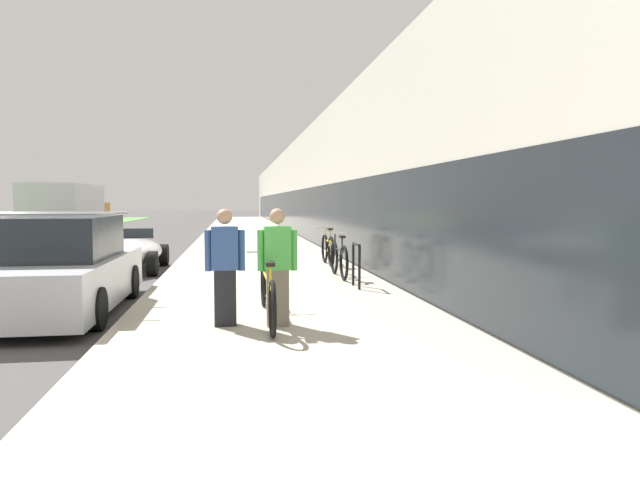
{
  "coord_description": "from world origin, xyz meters",
  "views": [
    {
      "loc": [
        5.19,
        -6.38,
        1.77
      ],
      "look_at": [
        7.89,
        11.41,
        0.56
      ],
      "focal_mm": 32.0,
      "sensor_mm": 36.0,
      "label": 1
    }
  ],
  "objects_px": {
    "person_bystander": "(225,267)",
    "cruiser_bike_nearest": "(339,259)",
    "cruiser_bike_middle": "(328,249)",
    "parked_sedan_curbside": "(57,270)",
    "vintage_roadster_curbside": "(128,253)",
    "tandem_bicycle": "(267,293)",
    "person_rider": "(278,267)",
    "bike_rack_hoop": "(356,261)",
    "moving_truck": "(68,212)"
  },
  "relations": [
    {
      "from": "tandem_bicycle",
      "to": "person_rider",
      "type": "height_order",
      "value": "person_rider"
    },
    {
      "from": "bike_rack_hoop",
      "to": "vintage_roadster_curbside",
      "type": "height_order",
      "value": "vintage_roadster_curbside"
    },
    {
      "from": "tandem_bicycle",
      "to": "person_rider",
      "type": "distance_m",
      "value": 0.55
    },
    {
      "from": "cruiser_bike_nearest",
      "to": "bike_rack_hoop",
      "type": "bearing_deg",
      "value": -88.15
    },
    {
      "from": "person_rider",
      "to": "cruiser_bike_nearest",
      "type": "bearing_deg",
      "value": 70.11
    },
    {
      "from": "tandem_bicycle",
      "to": "cruiser_bike_nearest",
      "type": "relative_size",
      "value": 1.48
    },
    {
      "from": "vintage_roadster_curbside",
      "to": "moving_truck",
      "type": "height_order",
      "value": "moving_truck"
    },
    {
      "from": "tandem_bicycle",
      "to": "vintage_roadster_curbside",
      "type": "xyz_separation_m",
      "value": [
        -3.11,
        7.31,
        -0.06
      ]
    },
    {
      "from": "vintage_roadster_curbside",
      "to": "moving_truck",
      "type": "xyz_separation_m",
      "value": [
        -4.88,
        12.57,
        0.84
      ]
    },
    {
      "from": "person_bystander",
      "to": "cruiser_bike_nearest",
      "type": "height_order",
      "value": "person_bystander"
    },
    {
      "from": "tandem_bicycle",
      "to": "parked_sedan_curbside",
      "type": "height_order",
      "value": "parked_sedan_curbside"
    },
    {
      "from": "person_rider",
      "to": "cruiser_bike_middle",
      "type": "distance_m",
      "value": 7.29
    },
    {
      "from": "person_rider",
      "to": "person_bystander",
      "type": "distance_m",
      "value": 0.69
    },
    {
      "from": "cruiser_bike_middle",
      "to": "bike_rack_hoop",
      "type": "bearing_deg",
      "value": -91.59
    },
    {
      "from": "bike_rack_hoop",
      "to": "vintage_roadster_curbside",
      "type": "xyz_separation_m",
      "value": [
        -4.95,
        4.57,
        -0.19
      ]
    },
    {
      "from": "person_rider",
      "to": "moving_truck",
      "type": "xyz_separation_m",
      "value": [
        -8.1,
        20.25,
        0.39
      ]
    },
    {
      "from": "tandem_bicycle",
      "to": "cruiser_bike_middle",
      "type": "relative_size",
      "value": 1.55
    },
    {
      "from": "cruiser_bike_nearest",
      "to": "person_bystander",
      "type": "bearing_deg",
      "value": -117.5
    },
    {
      "from": "tandem_bicycle",
      "to": "cruiser_bike_middle",
      "type": "bearing_deg",
      "value": 73.74
    },
    {
      "from": "cruiser_bike_middle",
      "to": "person_rider",
      "type": "bearing_deg",
      "value": -104.6
    },
    {
      "from": "moving_truck",
      "to": "parked_sedan_curbside",
      "type": "bearing_deg",
      "value": -75.26
    },
    {
      "from": "cruiser_bike_middle",
      "to": "parked_sedan_curbside",
      "type": "height_order",
      "value": "parked_sedan_curbside"
    },
    {
      "from": "bike_rack_hoop",
      "to": "person_bystander",
      "type": "bearing_deg",
      "value": -128.77
    },
    {
      "from": "parked_sedan_curbside",
      "to": "person_rider",
      "type": "bearing_deg",
      "value": -31.88
    },
    {
      "from": "cruiser_bike_nearest",
      "to": "moving_truck",
      "type": "bearing_deg",
      "value": 122.06
    },
    {
      "from": "tandem_bicycle",
      "to": "moving_truck",
      "type": "relative_size",
      "value": 0.4
    },
    {
      "from": "person_bystander",
      "to": "cruiser_bike_middle",
      "type": "distance_m",
      "value": 7.38
    },
    {
      "from": "cruiser_bike_middle",
      "to": "vintage_roadster_curbside",
      "type": "xyz_separation_m",
      "value": [
        -5.06,
        0.63,
        -0.08
      ]
    },
    {
      "from": "cruiser_bike_middle",
      "to": "parked_sedan_curbside",
      "type": "xyz_separation_m",
      "value": [
        -5.16,
        -4.98,
        0.14
      ]
    },
    {
      "from": "person_rider",
      "to": "person_bystander",
      "type": "xyz_separation_m",
      "value": [
        -0.68,
        0.11,
        -0.0
      ]
    },
    {
      "from": "person_rider",
      "to": "person_bystander",
      "type": "relative_size",
      "value": 1.0
    },
    {
      "from": "cruiser_bike_nearest",
      "to": "vintage_roadster_curbside",
      "type": "relative_size",
      "value": 0.48
    },
    {
      "from": "bike_rack_hoop",
      "to": "tandem_bicycle",
      "type": "bearing_deg",
      "value": -123.87
    },
    {
      "from": "parked_sedan_curbside",
      "to": "vintage_roadster_curbside",
      "type": "xyz_separation_m",
      "value": [
        0.09,
        5.61,
        -0.23
      ]
    },
    {
      "from": "parked_sedan_curbside",
      "to": "moving_truck",
      "type": "xyz_separation_m",
      "value": [
        -4.78,
        18.18,
        0.61
      ]
    },
    {
      "from": "cruiser_bike_middle",
      "to": "cruiser_bike_nearest",
      "type": "bearing_deg",
      "value": -93.76
    },
    {
      "from": "cruiser_bike_middle",
      "to": "moving_truck",
      "type": "height_order",
      "value": "moving_truck"
    },
    {
      "from": "tandem_bicycle",
      "to": "cruiser_bike_nearest",
      "type": "xyz_separation_m",
      "value": [
        1.79,
        4.27,
        0.01
      ]
    },
    {
      "from": "parked_sedan_curbside",
      "to": "cruiser_bike_nearest",
      "type": "bearing_deg",
      "value": 27.19
    },
    {
      "from": "person_rider",
      "to": "parked_sedan_curbside",
      "type": "height_order",
      "value": "person_rider"
    },
    {
      "from": "person_rider",
      "to": "bike_rack_hoop",
      "type": "relative_size",
      "value": 1.82
    },
    {
      "from": "cruiser_bike_middle",
      "to": "tandem_bicycle",
      "type": "bearing_deg",
      "value": -106.26
    },
    {
      "from": "person_bystander",
      "to": "cruiser_bike_nearest",
      "type": "bearing_deg",
      "value": 62.5
    },
    {
      "from": "tandem_bicycle",
      "to": "bike_rack_hoop",
      "type": "xyz_separation_m",
      "value": [
        1.84,
        2.74,
        0.14
      ]
    },
    {
      "from": "cruiser_bike_nearest",
      "to": "vintage_roadster_curbside",
      "type": "bearing_deg",
      "value": 148.22
    },
    {
      "from": "tandem_bicycle",
      "to": "bike_rack_hoop",
      "type": "bearing_deg",
      "value": 56.13
    },
    {
      "from": "person_rider",
      "to": "vintage_roadster_curbside",
      "type": "relative_size",
      "value": 0.39
    },
    {
      "from": "person_rider",
      "to": "vintage_roadster_curbside",
      "type": "bearing_deg",
      "value": 112.82
    },
    {
      "from": "tandem_bicycle",
      "to": "parked_sedan_curbside",
      "type": "relative_size",
      "value": 0.62
    },
    {
      "from": "moving_truck",
      "to": "bike_rack_hoop",
      "type": "bearing_deg",
      "value": -60.17
    }
  ]
}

